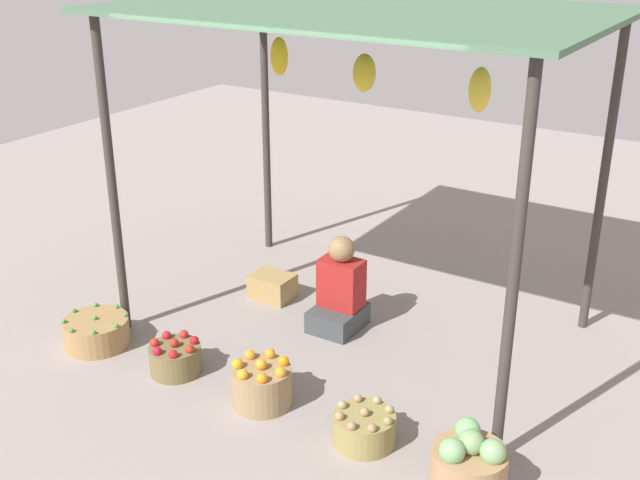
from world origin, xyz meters
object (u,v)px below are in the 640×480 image
at_px(vendor_person, 340,293).
at_px(basket_cabbages, 469,466).
at_px(basket_green_chilies, 97,332).
at_px(basket_red_apples, 175,358).
at_px(basket_oranges, 262,384).
at_px(wooden_crate_near_vendor, 272,286).
at_px(basket_potatoes, 364,428).

relative_size(vendor_person, basket_cabbages, 1.77).
distance_m(basket_green_chilies, basket_red_apples, 0.78).
relative_size(basket_oranges, wooden_crate_near_vendor, 1.15).
bearing_deg(basket_oranges, basket_red_apples, -179.44).
bearing_deg(basket_oranges, basket_potatoes, -0.32).
bearing_deg(basket_green_chilies, basket_cabbages, -1.14).
bearing_deg(vendor_person, basket_cabbages, -38.57).
relative_size(basket_red_apples, basket_potatoes, 0.94).
relative_size(basket_red_apples, basket_oranges, 0.91).
height_order(basket_red_apples, basket_cabbages, basket_cabbages).
xyz_separation_m(basket_green_chilies, basket_oranges, (1.55, 0.03, 0.04)).
xyz_separation_m(vendor_person, basket_green_chilies, (-1.45, -1.25, -0.19)).
bearing_deg(wooden_crate_near_vendor, basket_green_chilies, -116.54).
xyz_separation_m(basket_green_chilies, basket_red_apples, (0.78, 0.03, 0.01)).
xyz_separation_m(basket_red_apples, basket_potatoes, (1.57, 0.00, -0.01)).
bearing_deg(basket_cabbages, basket_red_apples, 177.85).
bearing_deg(basket_red_apples, basket_green_chilies, -178.14).
bearing_deg(basket_potatoes, vendor_person, 126.67).
bearing_deg(wooden_crate_near_vendor, basket_potatoes, -39.05).
bearing_deg(basket_potatoes, basket_oranges, 179.68).
relative_size(basket_potatoes, wooden_crate_near_vendor, 1.11).
xyz_separation_m(basket_oranges, basket_potatoes, (0.80, -0.00, -0.04)).
bearing_deg(basket_potatoes, basket_red_apples, -179.89).
height_order(vendor_person, basket_potatoes, vendor_person).
xyz_separation_m(vendor_person, basket_potatoes, (0.91, -1.22, -0.19)).
bearing_deg(basket_potatoes, basket_green_chilies, -179.31).
distance_m(basket_red_apples, basket_cabbages, 2.31).
height_order(basket_red_apples, basket_oranges, basket_oranges).
height_order(basket_potatoes, basket_cabbages, basket_cabbages).
bearing_deg(basket_cabbages, basket_green_chilies, 178.86).
distance_m(basket_red_apples, wooden_crate_near_vendor, 1.36).
bearing_deg(basket_potatoes, basket_cabbages, -6.97).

